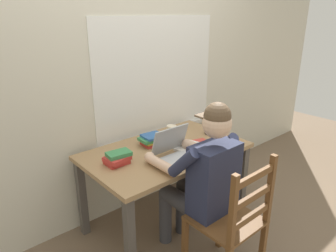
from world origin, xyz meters
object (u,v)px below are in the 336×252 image
object	(u,v)px
coffee_mug_white	(177,138)
coffee_mug_spare	(172,131)
desk	(166,159)
computer_mouse	(210,149)
book_stack_main	(152,140)
landscape_photo_print	(199,141)
wooden_chair	(232,222)
laptop	(178,151)
seated_person	(202,176)
coffee_mug_dark	(210,129)
book_stack_side	(117,158)

from	to	relation	value
coffee_mug_white	coffee_mug_spare	xyz separation A→B (m)	(0.08, 0.17, -0.00)
desk	coffee_mug_spare	size ratio (longest dim) A/B	10.47
computer_mouse	book_stack_main	size ratio (longest dim) A/B	0.48
coffee_mug_white	landscape_photo_print	distance (m)	0.21
computer_mouse	book_stack_main	bearing A→B (deg)	125.42
wooden_chair	book_stack_main	distance (m)	0.94
wooden_chair	laptop	world-z (taller)	same
wooden_chair	coffee_mug_spare	size ratio (longest dim) A/B	7.51
seated_person	coffee_mug_white	world-z (taller)	seated_person
desk	computer_mouse	bearing A→B (deg)	-45.69
desk	computer_mouse	world-z (taller)	computer_mouse
computer_mouse	landscape_photo_print	xyz separation A→B (m)	(0.09, 0.20, -0.02)
desk	laptop	world-z (taller)	laptop
laptop	landscape_photo_print	size ratio (longest dim) A/B	2.54
desk	computer_mouse	size ratio (longest dim) A/B	13.13
wooden_chair	computer_mouse	world-z (taller)	wooden_chair
coffee_mug_spare	book_stack_main	bearing A→B (deg)	-170.76
coffee_mug_spare	landscape_photo_print	distance (m)	0.27
coffee_mug_dark	coffee_mug_spare	size ratio (longest dim) A/B	1.00
wooden_chair	book_stack_main	bearing A→B (deg)	87.95
computer_mouse	landscape_photo_print	distance (m)	0.21
wooden_chair	landscape_photo_print	world-z (taller)	wooden_chair
laptop	book_stack_main	size ratio (longest dim) A/B	1.59
desk	computer_mouse	xyz separation A→B (m)	(0.25, -0.25, 0.11)
wooden_chair	coffee_mug_dark	size ratio (longest dim) A/B	7.53
coffee_mug_white	book_stack_main	size ratio (longest dim) A/B	0.55
coffee_mug_dark	book_stack_side	bearing A→B (deg)	178.02
coffee_mug_spare	book_stack_side	xyz separation A→B (m)	(-0.66, -0.15, -0.00)
coffee_mug_spare	book_stack_side	size ratio (longest dim) A/B	0.62
computer_mouse	coffee_mug_dark	xyz separation A→B (m)	(0.28, 0.25, 0.03)
computer_mouse	coffee_mug_spare	distance (m)	0.44
book_stack_main	coffee_mug_white	bearing A→B (deg)	-35.47
wooden_chair	computer_mouse	distance (m)	0.65
desk	seated_person	distance (m)	0.48
wooden_chair	book_stack_side	xyz separation A→B (m)	(-0.37, 0.78, 0.30)
seated_person	book_stack_main	size ratio (longest dim) A/B	6.02
desk	wooden_chair	distance (m)	0.77
coffee_mug_dark	book_stack_main	distance (m)	0.58
seated_person	landscape_photo_print	world-z (taller)	seated_person
book_stack_main	coffee_mug_spare	bearing A→B (deg)	9.24
laptop	computer_mouse	distance (m)	0.29
laptop	coffee_mug_spare	xyz separation A→B (m)	(0.26, 0.36, -0.00)
seated_person	coffee_mug_dark	world-z (taller)	seated_person
laptop	coffee_mug_spare	size ratio (longest dim) A/B	2.63
coffee_mug_dark	book_stack_side	world-z (taller)	same
coffee_mug_white	coffee_mug_spare	world-z (taller)	coffee_mug_white
desk	seated_person	bearing A→B (deg)	-97.88
coffee_mug_dark	book_stack_main	xyz separation A→B (m)	(-0.56, 0.14, 0.00)
seated_person	desk	bearing A→B (deg)	82.12
desk	book_stack_main	bearing A→B (deg)	103.20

